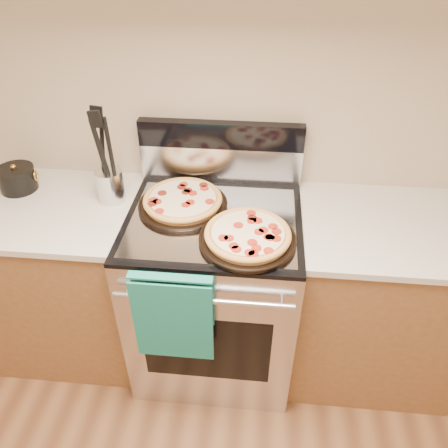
# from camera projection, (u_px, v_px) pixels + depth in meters

# --- Properties ---
(wall_back) EXTENTS (4.00, 0.00, 4.00)m
(wall_back) POSITION_uv_depth(u_px,v_px,m) (222.00, 91.00, 1.90)
(wall_back) COLOR #C1A98B
(wall_back) RESTS_ON ground
(range_body) EXTENTS (0.76, 0.68, 0.90)m
(range_body) POSITION_uv_depth(u_px,v_px,m) (215.00, 293.00, 2.17)
(range_body) COLOR #B7B7BC
(range_body) RESTS_ON ground
(oven_window) EXTENTS (0.56, 0.01, 0.40)m
(oven_window) POSITION_uv_depth(u_px,v_px,m) (206.00, 349.00, 1.90)
(oven_window) COLOR black
(oven_window) RESTS_ON range_body
(cooktop) EXTENTS (0.76, 0.68, 0.02)m
(cooktop) POSITION_uv_depth(u_px,v_px,m) (214.00, 219.00, 1.89)
(cooktop) COLOR black
(cooktop) RESTS_ON range_body
(backsplash_lower) EXTENTS (0.76, 0.06, 0.18)m
(backsplash_lower) POSITION_uv_depth(u_px,v_px,m) (221.00, 164.00, 2.08)
(backsplash_lower) COLOR silver
(backsplash_lower) RESTS_ON cooktop
(backsplash_upper) EXTENTS (0.76, 0.06, 0.12)m
(backsplash_upper) POSITION_uv_depth(u_px,v_px,m) (221.00, 135.00, 1.99)
(backsplash_upper) COLOR black
(backsplash_upper) RESTS_ON backsplash_lower
(oven_handle) EXTENTS (0.70, 0.03, 0.03)m
(oven_handle) POSITION_uv_depth(u_px,v_px,m) (203.00, 301.00, 1.66)
(oven_handle) COLOR silver
(oven_handle) RESTS_ON range_body
(dish_towel) EXTENTS (0.32, 0.05, 0.42)m
(dish_towel) POSITION_uv_depth(u_px,v_px,m) (174.00, 316.00, 1.73)
(dish_towel) COLOR #177370
(dish_towel) RESTS_ON oven_handle
(foil_sheet) EXTENTS (0.70, 0.55, 0.01)m
(foil_sheet) POSITION_uv_depth(u_px,v_px,m) (213.00, 221.00, 1.86)
(foil_sheet) COLOR gray
(foil_sheet) RESTS_ON cooktop
(cabinet_left) EXTENTS (1.00, 0.62, 0.88)m
(cabinet_left) POSITION_uv_depth(u_px,v_px,m) (48.00, 279.00, 2.27)
(cabinet_left) COLOR brown
(cabinet_left) RESTS_ON ground
(countertop_left) EXTENTS (1.02, 0.64, 0.03)m
(countertop_left) POSITION_uv_depth(u_px,v_px,m) (23.00, 207.00, 1.99)
(countertop_left) COLOR beige
(countertop_left) RESTS_ON cabinet_left
(cabinet_right) EXTENTS (1.00, 0.62, 0.88)m
(cabinet_right) POSITION_uv_depth(u_px,v_px,m) (394.00, 303.00, 2.13)
(cabinet_right) COLOR brown
(cabinet_right) RESTS_ON ground
(countertop_right) EXTENTS (1.02, 0.64, 0.03)m
(countertop_right) POSITION_uv_depth(u_px,v_px,m) (420.00, 230.00, 1.86)
(countertop_right) COLOR beige
(countertop_right) RESTS_ON cabinet_right
(pepperoni_pizza_back) EXTENTS (0.45, 0.45, 0.05)m
(pepperoni_pizza_back) POSITION_uv_depth(u_px,v_px,m) (183.00, 202.00, 1.93)
(pepperoni_pizza_back) COLOR #C5793C
(pepperoni_pizza_back) RESTS_ON foil_sheet
(pepperoni_pizza_front) EXTENTS (0.47, 0.47, 0.05)m
(pepperoni_pizza_front) POSITION_uv_depth(u_px,v_px,m) (248.00, 236.00, 1.73)
(pepperoni_pizza_front) COLOR #C5793C
(pepperoni_pizza_front) RESTS_ON foil_sheet
(utensil_crock) EXTENTS (0.14, 0.14, 0.15)m
(utensil_crock) POSITION_uv_depth(u_px,v_px,m) (111.00, 186.00, 1.97)
(utensil_crock) COLOR silver
(utensil_crock) RESTS_ON countertop_left
(saucepan) EXTENTS (0.20, 0.20, 0.10)m
(saucepan) POSITION_uv_depth(u_px,v_px,m) (17.00, 180.00, 2.05)
(saucepan) COLOR black
(saucepan) RESTS_ON countertop_left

